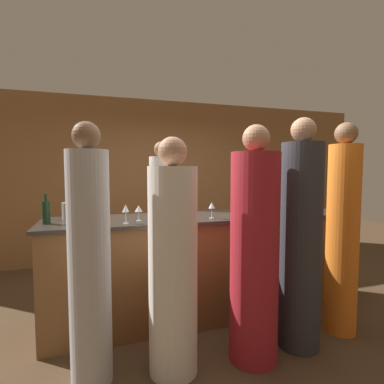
{
  "coord_description": "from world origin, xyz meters",
  "views": [
    {
      "loc": [
        -1.1,
        -3.01,
        1.57
      ],
      "look_at": [
        -0.12,
        0.1,
        1.34
      ],
      "focal_mm": 28.0,
      "sensor_mm": 36.0,
      "label": 1
    }
  ],
  "objects": [
    {
      "name": "wine_glass_1",
      "position": [
        -0.87,
        -0.24,
        1.22
      ],
      "size": [
        0.06,
        0.06,
        0.18
      ],
      "color": "silver",
      "rests_on": "bar_counter"
    },
    {
      "name": "bar_counter",
      "position": [
        0.0,
        0.0,
        0.55
      ],
      "size": [
        3.3,
        0.77,
        1.09
      ],
      "color": "brown",
      "rests_on": "ground_plane"
    },
    {
      "name": "bartender",
      "position": [
        -0.31,
        0.81,
        0.91
      ],
      "size": [
        0.32,
        0.32,
        1.94
      ],
      "rotation": [
        0.0,
        0.0,
        3.14
      ],
      "color": "silver",
      "rests_on": "ground_plane"
    },
    {
      "name": "wine_bottle_0",
      "position": [
        -1.56,
        -0.04,
        1.2
      ],
      "size": [
        0.07,
        0.07,
        0.28
      ],
      "color": "black",
      "rests_on": "bar_counter"
    },
    {
      "name": "wine_glass_5",
      "position": [
        0.42,
        -0.11,
        1.21
      ],
      "size": [
        0.06,
        0.06,
        0.17
      ],
      "color": "silver",
      "rests_on": "bar_counter"
    },
    {
      "name": "ground_plane",
      "position": [
        0.0,
        0.0,
        0.0
      ],
      "size": [
        14.0,
        14.0,
        0.0
      ],
      "primitive_type": "plane",
      "color": "#4C3823"
    },
    {
      "name": "wine_glass_3",
      "position": [
        -1.18,
        -0.31,
        1.22
      ],
      "size": [
        0.06,
        0.06,
        0.17
      ],
      "color": "silver",
      "rests_on": "bar_counter"
    },
    {
      "name": "wine_glass_4",
      "position": [
        -0.74,
        -0.13,
        1.2
      ],
      "size": [
        0.07,
        0.07,
        0.15
      ],
      "color": "silver",
      "rests_on": "bar_counter"
    },
    {
      "name": "ice_bucket",
      "position": [
        -1.36,
        0.2,
        1.17
      ],
      "size": [
        0.19,
        0.19,
        0.17
      ],
      "color": "#9E9993",
      "rests_on": "bar_counter"
    },
    {
      "name": "guest_0",
      "position": [
        -1.17,
        -0.75,
        0.91
      ],
      "size": [
        0.3,
        0.3,
        1.92
      ],
      "color": "#B2B2B7",
      "rests_on": "ground_plane"
    },
    {
      "name": "guest_2",
      "position": [
        0.58,
        -0.82,
        0.95
      ],
      "size": [
        0.36,
        0.36,
        2.02
      ],
      "color": "#2D2D33",
      "rests_on": "ground_plane"
    },
    {
      "name": "guest_4",
      "position": [
        1.13,
        -0.74,
        0.96
      ],
      "size": [
        0.3,
        0.3,
        2.02
      ],
      "color": "orange",
      "rests_on": "ground_plane"
    },
    {
      "name": "wine_glass_0",
      "position": [
        1.1,
        -0.03,
        1.21
      ],
      "size": [
        0.06,
        0.06,
        0.17
      ],
      "color": "silver",
      "rests_on": "bar_counter"
    },
    {
      "name": "back_wall",
      "position": [
        0.0,
        2.28,
        1.4
      ],
      "size": [
        8.0,
        0.06,
        2.8
      ],
      "color": "olive",
      "rests_on": "ground_plane"
    },
    {
      "name": "guest_1",
      "position": [
        0.1,
        -0.87,
        0.9
      ],
      "size": [
        0.4,
        0.4,
        1.94
      ],
      "color": "maroon",
      "rests_on": "ground_plane"
    },
    {
      "name": "guest_3",
      "position": [
        -0.57,
        -0.82,
        0.84
      ],
      "size": [
        0.38,
        0.38,
        1.82
      ],
      "color": "silver",
      "rests_on": "ground_plane"
    },
    {
      "name": "wine_glass_2",
      "position": [
        -0.01,
        -0.2,
        1.21
      ],
      "size": [
        0.07,
        0.07,
        0.16
      ],
      "color": "silver",
      "rests_on": "bar_counter"
    }
  ]
}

